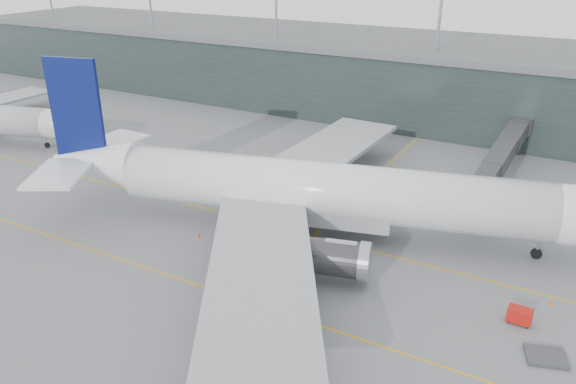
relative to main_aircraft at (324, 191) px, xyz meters
The scene contains 17 objects.
ground 8.64m from the main_aircraft, 155.32° to the left, with size 320.00×320.00×0.00m, color #5A5A5F.
taxiline_a 8.32m from the main_aircraft, 167.20° to the right, with size 160.00×0.25×0.02m, color gold.
taxiline_b 19.17m from the main_aircraft, 108.59° to the right, with size 160.00×0.25×0.02m, color gold.
taxiline_lead_main 23.42m from the main_aircraft, 92.08° to the left, with size 0.25×60.00×0.02m, color gold.
taxiline_lead_adj 84.15m from the main_aircraft, 164.33° to the left, with size 0.25×60.00×0.02m, color gold.
terminal 60.98m from the main_aircraft, 95.49° to the left, with size 240.00×36.00×29.00m.
main_aircraft is the anchor object (origin of this frame).
jet_bridge 31.64m from the main_aircraft, 58.42° to the left, with size 4.18×43.37×6.57m.
gse_cart 26.25m from the main_aircraft, 17.04° to the right, with size 2.31×1.51×1.54m.
baggage_dolly 30.50m from the main_aircraft, 23.25° to the right, with size 3.45×2.76×0.34m, color #36373B.
uld_a 17.53m from the main_aircraft, 134.27° to the left, with size 2.37×2.17×1.74m.
uld_b 17.93m from the main_aircraft, 117.87° to the left, with size 2.45×2.13×1.94m.
uld_c 16.23m from the main_aircraft, 118.47° to the left, with size 2.58×2.24×2.04m.
cone_nose 27.73m from the main_aircraft, ahead, with size 0.44×0.44×0.70m, color orange.
cone_wing_stbd 17.18m from the main_aircraft, 70.69° to the right, with size 0.40×0.40×0.64m, color #EC570D.
cone_wing_port 14.52m from the main_aircraft, 71.42° to the left, with size 0.47×0.47×0.75m, color #EA3C0D.
cone_tail 16.74m from the main_aircraft, 147.64° to the right, with size 0.41×0.41×0.65m, color #E2480C.
Camera 1 is at (32.34, -60.28, 33.78)m, focal length 35.00 mm.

